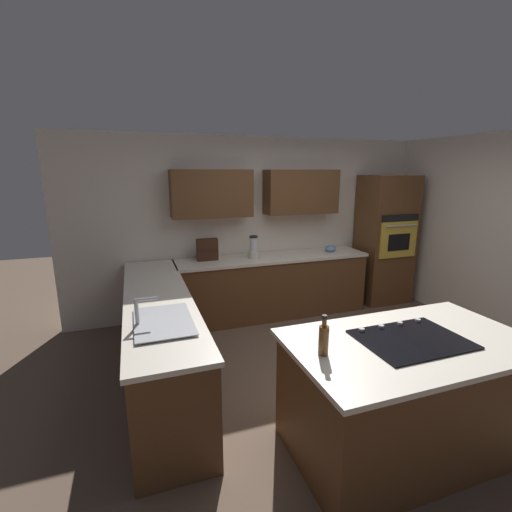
% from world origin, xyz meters
% --- Properties ---
extents(ground_plane, '(14.00, 14.00, 0.00)m').
position_xyz_m(ground_plane, '(0.00, 0.00, 0.00)').
color(ground_plane, brown).
extents(wall_back, '(6.00, 0.44, 2.60)m').
position_xyz_m(wall_back, '(0.06, -2.05, 1.42)').
color(wall_back, silver).
rests_on(wall_back, ground).
extents(wall_left, '(0.10, 4.00, 2.60)m').
position_xyz_m(wall_left, '(-2.45, -0.30, 1.30)').
color(wall_left, silver).
rests_on(wall_left, ground).
extents(lower_cabinets_back, '(2.80, 0.60, 0.86)m').
position_xyz_m(lower_cabinets_back, '(0.10, -1.72, 0.43)').
color(lower_cabinets_back, brown).
rests_on(lower_cabinets_back, ground).
extents(countertop_back, '(2.84, 0.64, 0.04)m').
position_xyz_m(countertop_back, '(0.10, -1.72, 0.88)').
color(countertop_back, silver).
rests_on(countertop_back, lower_cabinets_back).
extents(lower_cabinets_side, '(0.60, 2.90, 0.86)m').
position_xyz_m(lower_cabinets_side, '(1.82, -0.55, 0.43)').
color(lower_cabinets_side, brown).
rests_on(lower_cabinets_side, ground).
extents(countertop_side, '(0.64, 2.94, 0.04)m').
position_xyz_m(countertop_side, '(1.82, -0.55, 0.88)').
color(countertop_side, silver).
rests_on(countertop_side, lower_cabinets_side).
extents(island_base, '(1.74, 0.97, 0.86)m').
position_xyz_m(island_base, '(0.13, 1.07, 0.43)').
color(island_base, brown).
rests_on(island_base, ground).
extents(island_top, '(1.82, 1.05, 0.04)m').
position_xyz_m(island_top, '(0.13, 1.07, 0.88)').
color(island_top, silver).
rests_on(island_top, island_base).
extents(wall_oven, '(0.80, 0.66, 2.05)m').
position_xyz_m(wall_oven, '(-1.85, -1.72, 1.03)').
color(wall_oven, brown).
rests_on(wall_oven, ground).
extents(sink_unit, '(0.46, 0.70, 0.23)m').
position_xyz_m(sink_unit, '(1.83, 0.16, 0.92)').
color(sink_unit, '#515456').
rests_on(sink_unit, countertop_side).
extents(cooktop, '(0.76, 0.56, 0.03)m').
position_xyz_m(cooktop, '(0.13, 1.07, 0.91)').
color(cooktop, black).
rests_on(cooktop, island_top).
extents(blender, '(0.15, 0.15, 0.32)m').
position_xyz_m(blender, '(0.40, -1.72, 1.04)').
color(blender, beige).
rests_on(blender, countertop_back).
extents(mixing_bowl, '(0.18, 0.18, 0.10)m').
position_xyz_m(mixing_bowl, '(-0.85, -1.72, 0.95)').
color(mixing_bowl, '#668CB2').
rests_on(mixing_bowl, countertop_back).
extents(spice_rack, '(0.29, 0.11, 0.30)m').
position_xyz_m(spice_rack, '(1.05, -1.80, 1.05)').
color(spice_rack, '#381E14').
rests_on(spice_rack, countertop_back).
extents(oil_bottle, '(0.07, 0.07, 0.28)m').
position_xyz_m(oil_bottle, '(0.85, 1.04, 1.01)').
color(oil_bottle, brown).
rests_on(oil_bottle, island_top).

